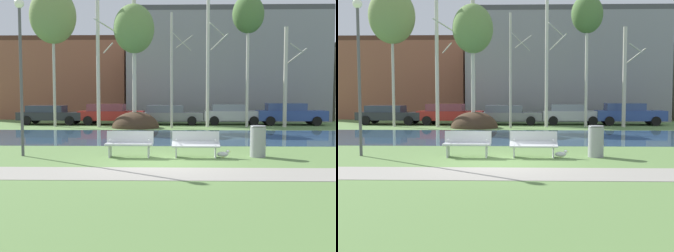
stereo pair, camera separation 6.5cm
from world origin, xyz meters
TOP-DOWN VIEW (x-y plane):
  - ground_plane at (0.00, 10.00)m, footprint 120.00×120.00m
  - paved_path_strip at (0.00, -1.86)m, footprint 60.00×1.85m
  - river_band at (0.00, 8.11)m, footprint 80.00×7.81m
  - soil_mound at (-2.21, 13.88)m, footprint 3.04×2.92m
  - bench_left at (-1.12, 1.15)m, footprint 1.61×0.59m
  - bench_right at (1.12, 1.15)m, footprint 1.61×0.59m
  - trash_bin at (3.23, 1.30)m, footprint 0.55×0.55m
  - seagull at (2.04, 1.06)m, footprint 0.46×0.17m
  - streetlamp at (-4.82, 1.33)m, footprint 0.32×0.32m
  - birch_far_left at (-7.66, 14.75)m, footprint 3.00×3.00m
  - birch_left at (-4.64, 14.36)m, footprint 1.49×2.37m
  - birch_center_left at (-2.26, 13.73)m, footprint 2.55×2.55m
  - birch_center at (0.15, 13.72)m, footprint 1.39×2.54m
  - birch_center_right at (2.47, 14.69)m, footprint 1.39×2.31m
  - birch_right at (5.04, 14.81)m, footprint 2.05×2.05m
  - birch_far_right at (7.53, 14.71)m, footprint 1.45×2.39m
  - parked_van_nearest_dark at (-8.61, 16.86)m, footprint 4.68×2.07m
  - parked_sedan_second_red at (-4.29, 16.78)m, footprint 4.59×2.20m
  - parked_hatch_third_grey at (-0.13, 16.96)m, footprint 4.65×2.14m
  - parked_wagon_fourth_silver at (4.33, 16.92)m, footprint 4.17×2.08m
  - parked_suv_fifth_blue at (8.31, 16.69)m, footprint 4.77×2.13m
  - building_brick_low at (-10.80, 25.69)m, footprint 13.50×6.18m
  - building_grey_warehouse at (4.46, 23.85)m, footprint 15.99×8.03m

SIDE VIEW (x-z plane):
  - ground_plane at x=0.00m, z-range 0.00..0.00m
  - soil_mound at x=-2.21m, z-range -1.03..1.03m
  - river_band at x=0.00m, z-range 0.00..0.01m
  - paved_path_strip at x=0.00m, z-range 0.00..0.01m
  - seagull at x=2.04m, z-range 0.00..0.27m
  - bench_left at x=-1.12m, z-range 0.04..0.91m
  - bench_right at x=1.12m, z-range 0.04..0.91m
  - trash_bin at x=3.23m, z-range 0.02..1.08m
  - parked_van_nearest_dark at x=-8.61m, z-range 0.05..1.40m
  - parked_hatch_third_grey at x=-0.13m, z-range 0.05..1.42m
  - parked_wagon_fourth_silver at x=4.33m, z-range 0.05..1.48m
  - parked_sedan_second_red at x=-4.29m, z-range 0.05..1.51m
  - parked_suv_fifth_blue at x=8.31m, z-range 0.04..1.56m
  - birch_far_right at x=7.53m, z-range 0.10..6.57m
  - building_brick_low at x=-10.80m, z-range 0.00..7.11m
  - streetlamp at x=-4.82m, z-range 0.90..6.22m
  - birch_center at x=0.15m, z-range 0.11..7.34m
  - birch_left at x=-4.64m, z-range 0.06..8.92m
  - building_grey_warehouse at x=4.46m, z-range 0.00..9.00m
  - birch_center_right at x=2.47m, z-range 0.06..9.02m
  - birch_center_left at x=-2.26m, z-range 2.19..10.19m
  - birch_far_left at x=-7.66m, z-range 2.58..11.87m
  - birch_right at x=5.04m, z-range 2.54..11.92m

